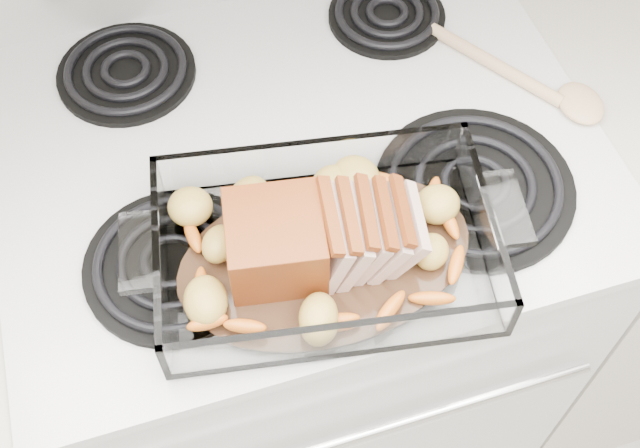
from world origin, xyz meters
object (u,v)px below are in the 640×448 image
object	(u,v)px
electric_range	(299,293)
counter_right	(628,207)
pork_roast	(307,243)
baking_dish	(325,252)

from	to	relation	value
electric_range	counter_right	size ratio (longest dim) A/B	1.20
counter_right	pork_roast	bearing A→B (deg)	-163.54
counter_right	pork_roast	xyz separation A→B (m)	(-0.71, -0.21, 0.53)
pork_roast	baking_dish	bearing A→B (deg)	-0.77
baking_dish	pork_roast	size ratio (longest dim) A/B	1.71
pork_roast	electric_range	bearing A→B (deg)	78.15
electric_range	baking_dish	distance (m)	0.53
baking_dish	pork_roast	bearing A→B (deg)	-170.67
baking_dish	counter_right	bearing A→B (deg)	26.27
electric_range	baking_dish	size ratio (longest dim) A/B	2.96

